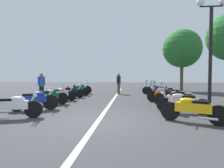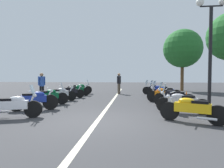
{
  "view_description": "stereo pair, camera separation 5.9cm",
  "coord_description": "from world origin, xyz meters",
  "px_view_note": "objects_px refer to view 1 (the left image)",
  "views": [
    {
      "loc": [
        -6.04,
        -1.06,
        1.51
      ],
      "look_at": [
        4.93,
        0.0,
        1.05
      ],
      "focal_mm": 29.61,
      "sensor_mm": 36.0,
      "label": 1
    },
    {
      "loc": [
        -6.04,
        -1.12,
        1.51
      ],
      "look_at": [
        4.93,
        0.0,
        1.05
      ],
      "focal_mm": 29.61,
      "sensor_mm": 36.0,
      "label": 2
    }
  ],
  "objects_px": {
    "motorcycle_left_row_3": "(59,94)",
    "motorcycle_right_row_2": "(174,97)",
    "motorcycle_left_row_2": "(48,96)",
    "street_lamp_twin_globe": "(211,34)",
    "motorcycle_left_row_1": "(35,100)",
    "motorcycle_right_row_4": "(164,92)",
    "bystander_0": "(41,84)",
    "motorcycle_right_row_0": "(192,109)",
    "motorcycle_left_row_4": "(69,92)",
    "motorcycle_right_row_3": "(164,95)",
    "motorcycle_right_row_1": "(182,102)",
    "motorcycle_right_row_6": "(155,89)",
    "motorcycle_left_row_6": "(79,88)",
    "traffic_cone_0": "(186,96)",
    "motorcycle_left_row_5": "(76,90)",
    "bystander_1": "(119,82)",
    "roadside_tree_0": "(182,49)",
    "motorcycle_left_row_0": "(13,106)",
    "motorcycle_right_row_5": "(160,90)"
  },
  "relations": [
    {
      "from": "motorcycle_left_row_6",
      "to": "motorcycle_right_row_4",
      "type": "xyz_separation_m",
      "value": [
        -3.08,
        -6.52,
        -0.0
      ]
    },
    {
      "from": "motorcycle_left_row_5",
      "to": "bystander_0",
      "type": "xyz_separation_m",
      "value": [
        -2.21,
        1.66,
        0.56
      ]
    },
    {
      "from": "motorcycle_left_row_4",
      "to": "motorcycle_right_row_0",
      "type": "xyz_separation_m",
      "value": [
        -6.11,
        -6.17,
        0.01
      ]
    },
    {
      "from": "motorcycle_left_row_4",
      "to": "motorcycle_right_row_0",
      "type": "distance_m",
      "value": 8.68
    },
    {
      "from": "motorcycle_right_row_3",
      "to": "traffic_cone_0",
      "type": "bearing_deg",
      "value": -120.77
    },
    {
      "from": "motorcycle_left_row_5",
      "to": "motorcycle_right_row_0",
      "type": "xyz_separation_m",
      "value": [
        -7.63,
        -6.14,
        -0.0
      ]
    },
    {
      "from": "motorcycle_left_row_2",
      "to": "street_lamp_twin_globe",
      "type": "height_order",
      "value": "street_lamp_twin_globe"
    },
    {
      "from": "motorcycle_left_row_0",
      "to": "motorcycle_left_row_4",
      "type": "bearing_deg",
      "value": 72.54
    },
    {
      "from": "bystander_1",
      "to": "motorcycle_right_row_0",
      "type": "bearing_deg",
      "value": 139.32
    },
    {
      "from": "motorcycle_left_row_0",
      "to": "motorcycle_left_row_6",
      "type": "relative_size",
      "value": 0.95
    },
    {
      "from": "motorcycle_left_row_3",
      "to": "motorcycle_right_row_2",
      "type": "xyz_separation_m",
      "value": [
        -1.45,
        -6.41,
        0.03
      ]
    },
    {
      "from": "motorcycle_left_row_6",
      "to": "motorcycle_right_row_0",
      "type": "bearing_deg",
      "value": -71.33
    },
    {
      "from": "motorcycle_left_row_6",
      "to": "motorcycle_left_row_2",
      "type": "bearing_deg",
      "value": -105.67
    },
    {
      "from": "motorcycle_left_row_4",
      "to": "motorcycle_left_row_6",
      "type": "height_order",
      "value": "motorcycle_left_row_6"
    },
    {
      "from": "motorcycle_left_row_6",
      "to": "motorcycle_right_row_2",
      "type": "height_order",
      "value": "motorcycle_left_row_6"
    },
    {
      "from": "motorcycle_left_row_1",
      "to": "motorcycle_right_row_6",
      "type": "xyz_separation_m",
      "value": [
        7.61,
        -6.2,
        -0.0
      ]
    },
    {
      "from": "motorcycle_right_row_2",
      "to": "traffic_cone_0",
      "type": "distance_m",
      "value": 2.78
    },
    {
      "from": "motorcycle_right_row_4",
      "to": "motorcycle_right_row_0",
      "type": "bearing_deg",
      "value": 116.18
    },
    {
      "from": "motorcycle_left_row_1",
      "to": "motorcycle_right_row_0",
      "type": "height_order",
      "value": "motorcycle_left_row_1"
    },
    {
      "from": "motorcycle_left_row_2",
      "to": "bystander_1",
      "type": "xyz_separation_m",
      "value": [
        6.44,
        -3.31,
        0.58
      ]
    },
    {
      "from": "motorcycle_left_row_3",
      "to": "motorcycle_right_row_5",
      "type": "xyz_separation_m",
      "value": [
        3.01,
        -6.45,
        0.03
      ]
    },
    {
      "from": "motorcycle_left_row_3",
      "to": "motorcycle_right_row_6",
      "type": "bearing_deg",
      "value": 11.29
    },
    {
      "from": "motorcycle_left_row_1",
      "to": "motorcycle_left_row_5",
      "type": "relative_size",
      "value": 0.93
    },
    {
      "from": "motorcycle_right_row_0",
      "to": "bystander_0",
      "type": "bearing_deg",
      "value": -9.94
    },
    {
      "from": "motorcycle_left_row_1",
      "to": "motorcycle_right_row_4",
      "type": "distance_m",
      "value": 7.84
    },
    {
      "from": "motorcycle_right_row_4",
      "to": "roadside_tree_0",
      "type": "xyz_separation_m",
      "value": [
        7.34,
        -3.07,
        3.85
      ]
    },
    {
      "from": "street_lamp_twin_globe",
      "to": "motorcycle_right_row_1",
      "type": "bearing_deg",
      "value": 106.45
    },
    {
      "from": "bystander_1",
      "to": "motorcycle_left_row_1",
      "type": "bearing_deg",
      "value": 100.0
    },
    {
      "from": "motorcycle_right_row_6",
      "to": "street_lamp_twin_globe",
      "type": "distance_m",
      "value": 7.83
    },
    {
      "from": "motorcycle_right_row_0",
      "to": "motorcycle_right_row_1",
      "type": "distance_m",
      "value": 1.59
    },
    {
      "from": "motorcycle_right_row_1",
      "to": "motorcycle_right_row_2",
      "type": "distance_m",
      "value": 1.52
    },
    {
      "from": "motorcycle_left_row_4",
      "to": "bystander_0",
      "type": "bearing_deg",
      "value": 177.7
    },
    {
      "from": "motorcycle_right_row_2",
      "to": "motorcycle_right_row_6",
      "type": "xyz_separation_m",
      "value": [
        6.04,
        0.12,
        -0.01
      ]
    },
    {
      "from": "bystander_0",
      "to": "motorcycle_left_row_3",
      "type": "bearing_deg",
      "value": -0.52
    },
    {
      "from": "motorcycle_right_row_0",
      "to": "motorcycle_right_row_1",
      "type": "height_order",
      "value": "motorcycle_right_row_1"
    },
    {
      "from": "motorcycle_left_row_1",
      "to": "motorcycle_left_row_6",
      "type": "distance_m",
      "value": 7.62
    },
    {
      "from": "motorcycle_left_row_6",
      "to": "motorcycle_left_row_0",
      "type": "bearing_deg",
      "value": -104.99
    },
    {
      "from": "motorcycle_left_row_3",
      "to": "motorcycle_right_row_0",
      "type": "height_order",
      "value": "motorcycle_right_row_0"
    },
    {
      "from": "motorcycle_left_row_1",
      "to": "bystander_0",
      "type": "distance_m",
      "value": 4.24
    },
    {
      "from": "motorcycle_right_row_4",
      "to": "motorcycle_left_row_0",
      "type": "bearing_deg",
      "value": 71.86
    },
    {
      "from": "motorcycle_right_row_2",
      "to": "bystander_1",
      "type": "bearing_deg",
      "value": -41.36
    },
    {
      "from": "motorcycle_right_row_0",
      "to": "motorcycle_right_row_2",
      "type": "height_order",
      "value": "motorcycle_right_row_2"
    },
    {
      "from": "motorcycle_right_row_1",
      "to": "motorcycle_right_row_6",
      "type": "xyz_separation_m",
      "value": [
        7.56,
        0.1,
        0.01
      ]
    },
    {
      "from": "roadside_tree_0",
      "to": "bystander_0",
      "type": "bearing_deg",
      "value": 125.79
    },
    {
      "from": "motorcycle_left_row_3",
      "to": "street_lamp_twin_globe",
      "type": "relative_size",
      "value": 0.41
    },
    {
      "from": "traffic_cone_0",
      "to": "motorcycle_right_row_6",
      "type": "bearing_deg",
      "value": 21.85
    },
    {
      "from": "motorcycle_left_row_4",
      "to": "motorcycle_right_row_3",
      "type": "height_order",
      "value": "motorcycle_right_row_3"
    },
    {
      "from": "bystander_0",
      "to": "motorcycle_left_row_2",
      "type": "bearing_deg",
      "value": -28.25
    },
    {
      "from": "motorcycle_left_row_2",
      "to": "motorcycle_left_row_0",
      "type": "bearing_deg",
      "value": -111.34
    },
    {
      "from": "roadside_tree_0",
      "to": "bystander_1",
      "type": "bearing_deg",
      "value": 121.89
    }
  ]
}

